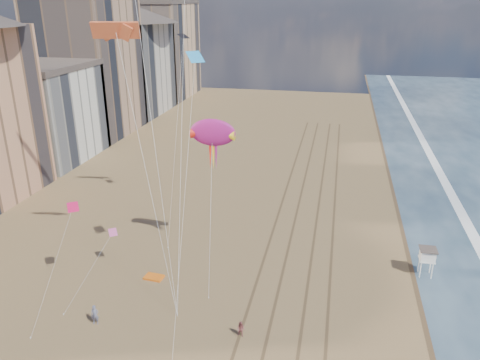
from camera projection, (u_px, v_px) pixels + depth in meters
name	position (u px, v px, depth m)	size (l,w,h in m)	color
wet_sand	(434.00, 223.00, 60.86)	(260.00, 260.00, 0.00)	#42301E
foam	(468.00, 226.00, 60.04)	(260.00, 260.00, 0.00)	white
tracks	(300.00, 247.00, 54.95)	(7.68, 120.00, 0.01)	brown
buildings	(74.00, 74.00, 91.91)	(34.72, 131.35, 29.00)	#C6B284
lifeguard_stand	(428.00, 255.00, 48.57)	(1.74, 1.74, 3.14)	white
grounded_kite	(154.00, 277.00, 48.86)	(1.95, 1.24, 0.22)	orange
show_kite	(213.00, 133.00, 46.94)	(4.60, 4.05, 16.99)	#9C186E
kite_flyer_a	(95.00, 315.00, 41.71)	(0.69, 0.45, 1.89)	slate
kite_flyer_b	(241.00, 329.00, 40.21)	(0.72, 0.56, 1.47)	#9A4F4E
small_kites	(147.00, 121.00, 44.28)	(13.81, 18.42, 19.62)	#D9549A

